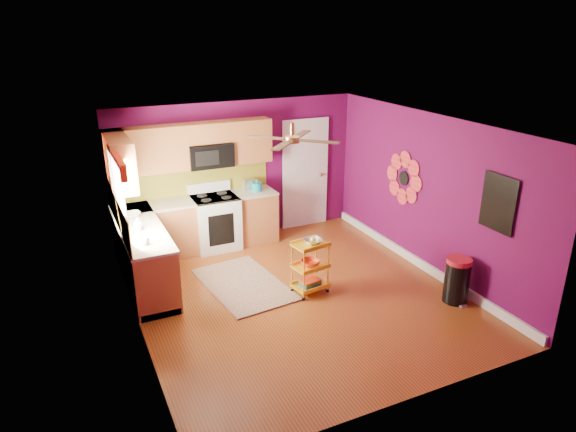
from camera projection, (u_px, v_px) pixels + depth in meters
name	position (u px, v px, depth m)	size (l,w,h in m)	color
ground	(298.00, 295.00, 7.54)	(5.00, 5.00, 0.00)	#6D3111
room_envelope	(300.00, 189.00, 6.97)	(4.54, 5.04, 2.52)	#5A0A46
lower_cabinets	(175.00, 239.00, 8.40)	(2.81, 2.31, 0.94)	#965129
electric_range	(216.00, 222.00, 8.99)	(0.76, 0.66, 1.13)	white
upper_cabinetry	(170.00, 152.00, 8.25)	(2.80, 2.30, 1.26)	#965129
left_window	(117.00, 182.00, 6.94)	(0.08, 1.35, 1.08)	white
panel_door	(305.00, 175.00, 9.80)	(0.95, 0.11, 2.15)	white
right_wall_art	(443.00, 188.00, 7.62)	(0.04, 2.74, 1.04)	black
ceiling_fan	(292.00, 139.00, 6.90)	(1.01, 1.01, 0.26)	#BF8C3F
shag_rug	(244.00, 284.00, 7.83)	(1.05, 1.71, 0.02)	#331711
rolling_cart	(311.00, 265.00, 7.47)	(0.53, 0.42, 0.88)	yellow
trash_can	(457.00, 280.00, 7.27)	(0.35, 0.38, 0.67)	black
teal_kettle	(257.00, 187.00, 9.11)	(0.18, 0.18, 0.21)	teal
toaster	(249.00, 184.00, 9.21)	(0.22, 0.15, 0.18)	beige
soap_bottle_a	(137.00, 225.00, 7.37)	(0.08, 0.09, 0.18)	#EA3F72
soap_bottle_b	(138.00, 223.00, 7.43)	(0.14, 0.14, 0.18)	white
counter_dish	(133.00, 215.00, 7.93)	(0.25, 0.25, 0.06)	white
counter_cup	(145.00, 241.00, 6.93)	(0.13, 0.13, 0.10)	white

